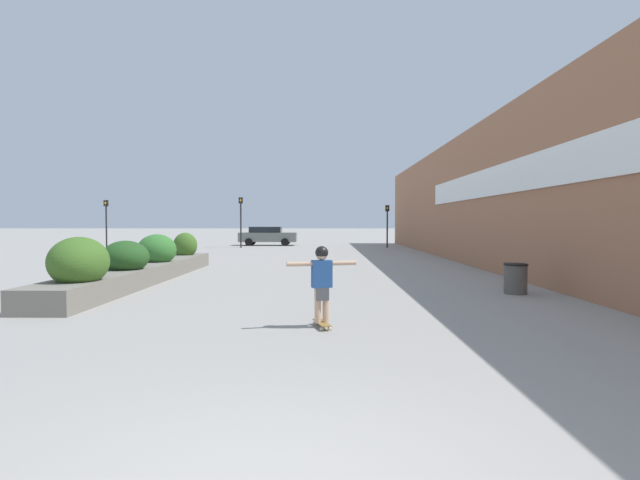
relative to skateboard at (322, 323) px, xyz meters
The scene contains 10 objects.
building_wall_right 14.31m from the skateboard, 61.84° to the left, with size 0.67×46.58×5.95m.
planter_box 8.61m from the skateboard, 131.33° to the left, with size 1.38×12.01×1.55m.
skateboard is the anchor object (origin of this frame).
skateboarder 0.85m from the skateboard, 93.58° to the right, with size 1.25×0.42×1.37m.
trash_bin 6.62m from the skateboard, 39.91° to the left, with size 0.61×0.61×0.80m.
car_leftmost 31.97m from the skateboard, 98.29° to the left, with size 4.63×2.03×1.52m.
car_center_left 35.27m from the skateboard, 64.05° to the left, with size 3.97×1.87×1.57m.
traffic_light_left 28.63m from the skateboard, 102.45° to the left, with size 0.28×0.30×3.72m.
traffic_light_right 28.30m from the skateboard, 80.52° to the left, with size 0.28×0.30×3.14m.
traffic_light_far_left 31.87m from the skateboard, 120.16° to the left, with size 0.28×0.30×3.51m.
Camera 1 is at (0.44, -3.34, 1.88)m, focal length 28.00 mm.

